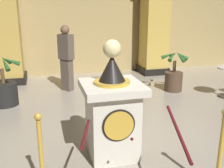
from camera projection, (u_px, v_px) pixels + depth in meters
name	position (u px, v px, depth m)	size (l,w,h in m)	color
ground_plane	(133.00, 146.00, 4.16)	(11.57, 11.57, 0.00)	#9E9384
back_wall	(81.00, 17.00, 8.23)	(11.57, 0.16, 3.53)	tan
pedestal_clock	(112.00, 112.00, 3.74)	(0.82, 0.82, 1.68)	silver
stanchion_near	(42.00, 168.00, 2.98)	(0.24, 0.24, 1.02)	gold
stanchion_far	(219.00, 164.00, 3.03)	(0.24, 0.24, 1.04)	gold
velvet_rope	(132.00, 132.00, 2.88)	(1.23, 1.21, 0.22)	#591419
column_left	(4.00, 22.00, 7.19)	(0.95, 0.95, 3.39)	black
column_right	(155.00, 20.00, 8.27)	(0.87, 0.87, 3.39)	black
potted_palm_left	(4.00, 90.00, 5.80)	(0.79, 0.70, 1.14)	black
potted_palm_right	(174.00, 77.00, 6.79)	(0.67, 0.68, 1.05)	#4C3828
bystander_guest	(66.00, 57.00, 6.68)	(0.40, 0.42, 1.65)	brown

